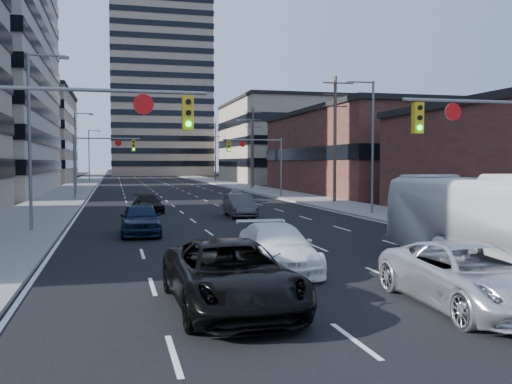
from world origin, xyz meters
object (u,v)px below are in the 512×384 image
object	(u,v)px
black_pickup	(231,276)
sedan_blue	(141,219)
white_van	(276,248)
silver_suv	(472,276)

from	to	relation	value
black_pickup	sedan_blue	size ratio (longest dim) A/B	1.26
black_pickup	sedan_blue	distance (m)	14.91
white_van	silver_suv	size ratio (longest dim) A/B	0.91
silver_suv	white_van	bearing A→B (deg)	121.51
white_van	silver_suv	bearing A→B (deg)	-58.47
black_pickup	silver_suv	size ratio (longest dim) A/B	1.04
black_pickup	white_van	world-z (taller)	black_pickup
black_pickup	silver_suv	xyz separation A→B (m)	(5.71, -1.37, -0.03)
sedan_blue	black_pickup	bearing A→B (deg)	-83.10
white_van	sedan_blue	world-z (taller)	sedan_blue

